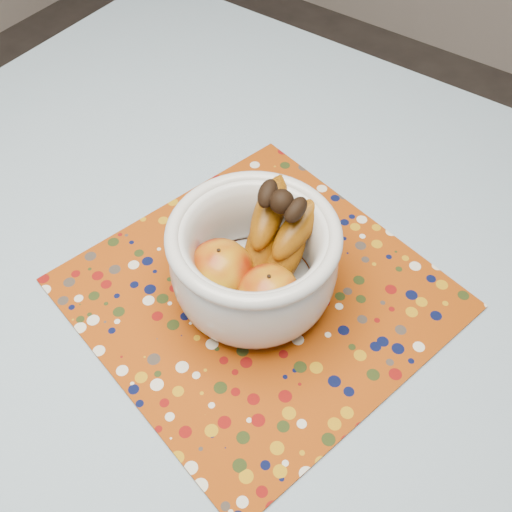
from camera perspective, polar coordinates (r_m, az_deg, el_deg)
name	(u,v)px	position (r m, az deg, el deg)	size (l,w,h in m)	color
table	(201,323)	(0.92, -5.25, -6.37)	(1.20, 1.20, 0.75)	olive
tablecloth	(197,292)	(0.85, -5.64, -3.42)	(1.32, 1.32, 0.01)	slate
placemat	(258,293)	(0.84, 0.20, -3.55)	(0.45, 0.45, 0.00)	#883407
fruit_bowl	(258,256)	(0.78, 0.22, -0.03)	(0.22, 0.23, 0.17)	silver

